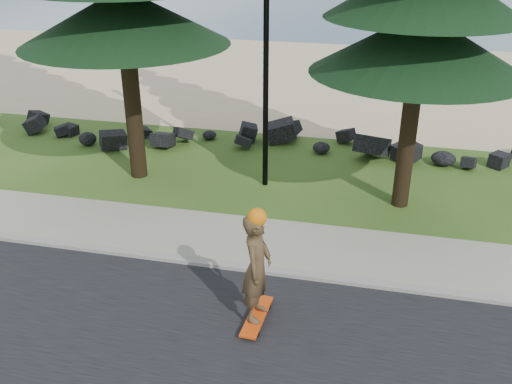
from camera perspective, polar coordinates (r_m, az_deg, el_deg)
ground at (r=12.45m, az=-2.17°, el=-5.32°), size 160.00×160.00×0.00m
kerb at (r=11.70m, az=-3.31°, el=-7.34°), size 160.00×0.20×0.10m
sidewalk at (r=12.60m, az=-1.94°, el=-4.71°), size 160.00×2.00×0.08m
beach_sand at (r=25.75m, az=6.25°, el=11.27°), size 160.00×15.00×0.01m
seawall_boulders at (r=17.36m, az=2.56°, el=4.07°), size 60.00×2.40×1.10m
lamp_post at (r=13.96m, az=1.03°, el=16.35°), size 0.25×0.14×8.14m
skateboarder at (r=9.66m, az=0.09°, el=-7.62°), size 0.52×1.21×2.23m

